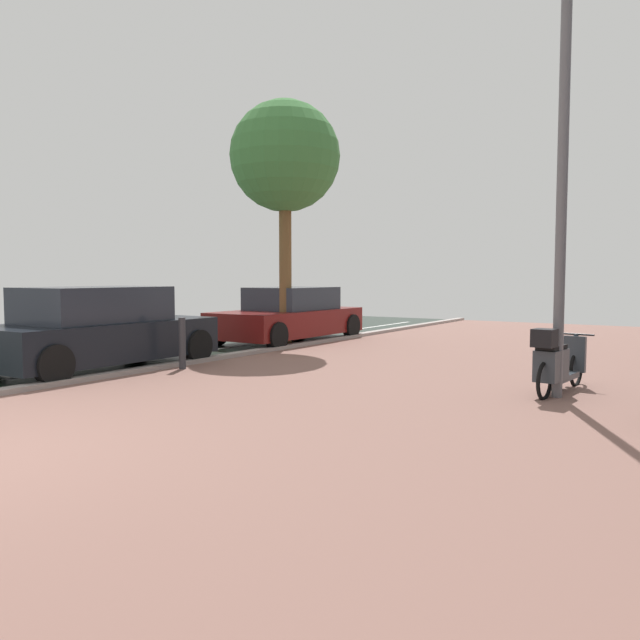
{
  "coord_description": "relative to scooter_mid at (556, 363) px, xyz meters",
  "views": [
    {
      "loc": [
        6.06,
        -2.7,
        1.64
      ],
      "look_at": [
        1.93,
        3.66,
        1.12
      ],
      "focal_mm": 35.86,
      "sensor_mm": 36.0,
      "label": 1
    }
  ],
  "objects": [
    {
      "name": "parked_car_far",
      "position": [
        -7.31,
        3.84,
        0.19
      ],
      "size": [
        1.95,
        4.32,
        1.35
      ],
      "color": "maroon",
      "rests_on": "ground"
    },
    {
      "name": "bollard_far",
      "position": [
        -6.08,
        -1.08,
        0.02
      ],
      "size": [
        0.12,
        0.12,
        0.91
      ],
      "color": "#38383D",
      "rests_on": "ground"
    },
    {
      "name": "ground",
      "position": [
        -2.6,
        -6.43,
        -0.46
      ],
      "size": [
        21.0,
        40.0,
        0.13
      ],
      "color": "black"
    },
    {
      "name": "parked_car_near",
      "position": [
        -7.35,
        -1.85,
        0.25
      ],
      "size": [
        1.94,
        4.1,
        1.45
      ],
      "color": "black",
      "rests_on": "ground"
    },
    {
      "name": "street_tree",
      "position": [
        -6.8,
        2.99,
        3.92
      ],
      "size": [
        2.56,
        2.56,
        5.68
      ],
      "color": "brown",
      "rests_on": "ground"
    },
    {
      "name": "lamp_post",
      "position": [
        0.07,
        -0.22,
        2.69
      ],
      "size": [
        0.2,
        0.52,
        5.62
      ],
      "color": "slate",
      "rests_on": "ground"
    },
    {
      "name": "scooter_mid",
      "position": [
        0.0,
        0.0,
        0.0
      ],
      "size": [
        0.55,
        1.88,
        0.97
      ],
      "color": "black",
      "rests_on": "ground"
    }
  ]
}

